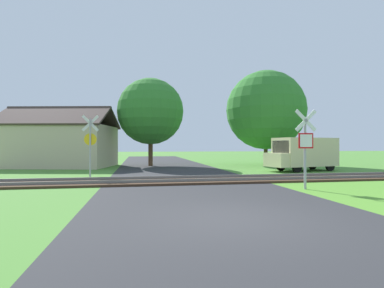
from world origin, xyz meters
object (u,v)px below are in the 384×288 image
at_px(tree_center, 151,112).
at_px(tree_right, 266,110).
at_px(house, 59,145).
at_px(stop_sign_near, 305,144).
at_px(mail_truck, 303,153).
at_px(crossing_sign_far, 90,141).

bearing_deg(tree_center, tree_right, -4.10).
height_order(house, tree_right, tree_right).
bearing_deg(stop_sign_near, mail_truck, -116.01).
relative_size(house, tree_right, 1.14).
bearing_deg(mail_truck, stop_sign_near, 136.85).
distance_m(stop_sign_near, tree_center, 16.06).
bearing_deg(tree_center, stop_sign_near, -69.86).
bearing_deg(stop_sign_near, crossing_sign_far, -28.33).
distance_m(tree_right, tree_center, 10.11).
distance_m(crossing_sign_far, house, 10.09).
bearing_deg(crossing_sign_far, tree_center, 68.09).
height_order(tree_right, mail_truck, tree_right).
bearing_deg(tree_right, crossing_sign_far, -148.15).
height_order(crossing_sign_far, tree_right, tree_right).
bearing_deg(mail_truck, crossing_sign_far, 86.09).
xyz_separation_m(crossing_sign_far, tree_center, (3.51, 9.17, 2.66)).
bearing_deg(mail_truck, house, 54.49).
bearing_deg(tree_right, mail_truck, -90.80).
relative_size(house, mail_truck, 1.83).
bearing_deg(tree_center, mail_truck, -34.94).
xyz_separation_m(crossing_sign_far, tree_right, (13.59, 8.44, 2.90)).
height_order(stop_sign_near, house, house).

